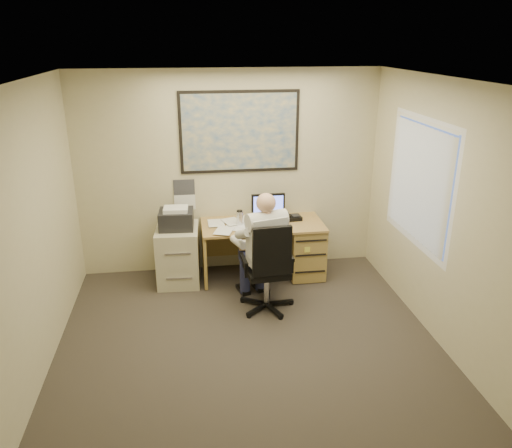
{
  "coord_description": "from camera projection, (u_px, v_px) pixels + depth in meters",
  "views": [
    {
      "loc": [
        -0.57,
        -4.19,
        3.06
      ],
      "look_at": [
        0.22,
        1.3,
        0.97
      ],
      "focal_mm": 35.0,
      "sensor_mm": 36.0,
      "label": 1
    }
  ],
  "objects": [
    {
      "name": "window_blinds",
      "position": [
        419.0,
        183.0,
        5.49
      ],
      "size": [
        0.06,
        1.4,
        1.3
      ],
      "primitive_type": null,
      "color": "beige",
      "rests_on": "room_shell"
    },
    {
      "name": "desk",
      "position": [
        286.0,
        243.0,
        6.73
      ],
      "size": [
        1.6,
        0.97,
        1.11
      ],
      "color": "#B18B4C",
      "rests_on": "ground"
    },
    {
      "name": "filing_cabinet",
      "position": [
        178.0,
        250.0,
        6.51
      ],
      "size": [
        0.57,
        0.68,
        1.04
      ],
      "rotation": [
        0.0,
        0.0,
        -0.06
      ],
      "color": "beige",
      "rests_on": "ground"
    },
    {
      "name": "person",
      "position": [
        266.0,
        252.0,
        5.79
      ],
      "size": [
        0.8,
        0.98,
        1.43
      ],
      "primitive_type": null,
      "rotation": [
        0.0,
        0.0,
        0.27
      ],
      "color": "silver",
      "rests_on": "office_chair"
    },
    {
      "name": "room_shell",
      "position": [
        252.0,
        236.0,
        4.56
      ],
      "size": [
        4.0,
        4.5,
        2.7
      ],
      "color": "#332E28",
      "rests_on": "ground"
    },
    {
      "name": "world_map",
      "position": [
        240.0,
        132.0,
        6.45
      ],
      "size": [
        1.56,
        0.03,
        1.06
      ],
      "primitive_type": "cube",
      "color": "#1E4C93",
      "rests_on": "room_shell"
    },
    {
      "name": "wall_calendar",
      "position": [
        184.0,
        195.0,
        6.64
      ],
      "size": [
        0.28,
        0.01,
        0.42
      ],
      "primitive_type": "cube",
      "color": "white",
      "rests_on": "room_shell"
    },
    {
      "name": "office_chair",
      "position": [
        267.0,
        285.0,
        5.85
      ],
      "size": [
        0.72,
        0.72,
        1.12
      ],
      "rotation": [
        0.0,
        0.0,
        0.08
      ],
      "color": "black",
      "rests_on": "ground"
    }
  ]
}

